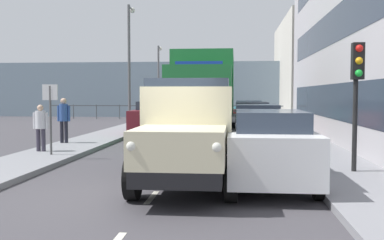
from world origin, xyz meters
name	(u,v)px	position (x,y,z in m)	size (l,w,h in m)	color
ground_plane	(196,142)	(0.00, -9.87, 0.00)	(80.00, 80.00, 0.00)	#423F44
sidewalk_left	(302,142)	(-4.47, -9.87, 0.07)	(2.16, 36.01, 0.15)	gray
sidewalk_right	(95,140)	(4.47, -9.87, 0.07)	(2.16, 36.01, 0.15)	gray
road_centreline_markings	(197,142)	(0.00, -10.20, 0.00)	(0.12, 32.95, 0.01)	silver
building_far_block	(325,70)	(-9.21, -29.17, 4.10)	(7.32, 13.88, 8.21)	beige
sea_horizon	(217,90)	(0.00, -30.88, 2.50)	(80.00, 0.80, 5.00)	gray
seawall_railing	(215,108)	(0.00, -27.28, 0.92)	(28.08, 0.08, 1.20)	#4C5156
truck_vintage_cream	(188,135)	(-0.63, -0.72, 1.18)	(2.17, 5.64, 2.43)	black
lorry_cargo_green	(204,94)	(-0.34, -10.16, 2.08)	(2.58, 8.20, 3.87)	#1E7033
car_white_kerbside_near	(269,147)	(-2.45, -1.04, 0.90)	(1.92, 4.27, 1.72)	white
car_black_kerbside_1	(256,127)	(-2.45, -7.03, 0.89)	(1.89, 3.87, 1.72)	black
car_red_kerbside_2	(251,119)	(-2.45, -12.16, 0.90)	(1.89, 4.12, 1.72)	#B21E1E
car_teal_kerbside_3	(248,114)	(-2.45, -17.23, 0.90)	(1.80, 4.56, 1.72)	#1E6670
car_maroon_oppositeside_0	(155,117)	(2.45, -13.39, 0.90)	(1.92, 4.69, 1.72)	maroon
car_silver_oppositeside_1	(172,112)	(2.45, -19.69, 0.90)	(1.93, 4.53, 1.72)	#B7BABF
pedestrian_with_bag	(41,124)	(4.89, -5.31, 1.07)	(0.53, 0.34, 1.58)	#383342
pedestrian_in_dark_coat	(64,116)	(5.11, -7.90, 1.20)	(0.53, 0.34, 1.78)	black
traffic_light_near	(357,79)	(-4.67, -2.23, 2.47)	(0.28, 0.41, 3.20)	black
lamp_post_promenade	(130,56)	(4.35, -15.89, 4.28)	(0.32, 1.14, 6.99)	#59595B
lamp_post_far	(159,74)	(4.60, -27.05, 3.70)	(0.32, 1.14, 5.90)	#59595B
street_sign	(50,107)	(4.21, -4.53, 1.68)	(0.50, 0.07, 2.25)	#4C4C4C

